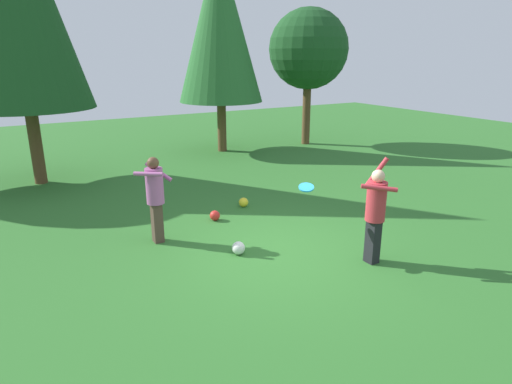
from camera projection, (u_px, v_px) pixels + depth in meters
The scene contains 9 objects.
ground_plane at pixel (285, 253), 8.26m from camera, with size 40.00×40.00×0.00m, color #2D6B28.
person_thrower at pixel (376, 208), 7.60m from camera, with size 0.68×0.68×1.89m.
person_catcher at pixel (155, 192), 8.47m from camera, with size 0.75×0.75×1.72m.
frisbee at pixel (306, 187), 7.64m from camera, with size 0.37×0.37×0.11m.
ball_red at pixel (215, 216), 9.85m from camera, with size 0.23×0.23×0.23m, color red.
ball_yellow at pixel (244, 202), 10.74m from camera, with size 0.23×0.23×0.23m, color yellow.
ball_white at pixel (238, 248), 8.18m from camera, with size 0.25×0.25×0.25m, color white.
tree_right at pixel (219, 24), 15.67m from camera, with size 3.08×3.08×7.36m.
tree_far_right at pixel (309, 49), 17.30m from camera, with size 3.12×3.12×5.34m.
Camera 1 is at (-4.26, -6.24, 3.56)m, focal length 30.87 mm.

